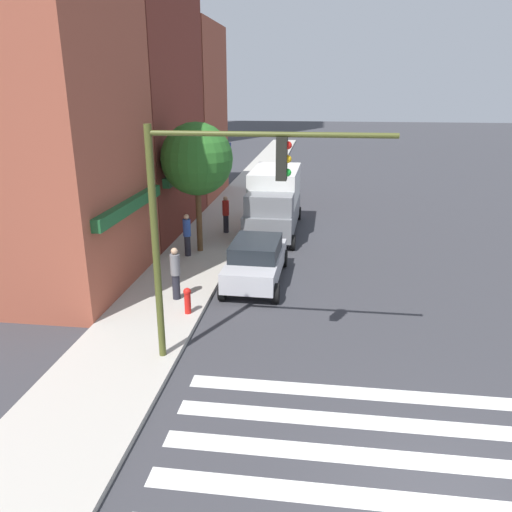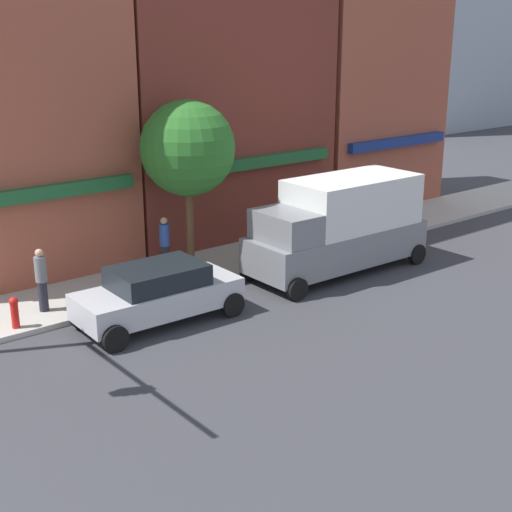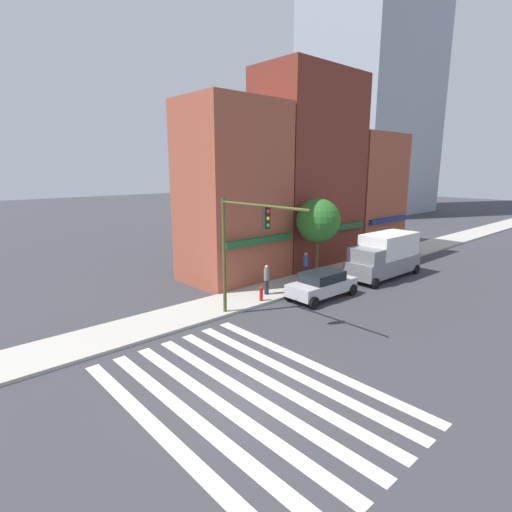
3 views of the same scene
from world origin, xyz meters
The scene contains 13 objects.
ground_plane centered at (0.00, 0.00, 0.00)m, with size 200.00×200.00×0.00m, color #38383D.
sidewalk_left centered at (0.00, 7.50, 0.07)m, with size 120.00×3.00×0.15m.
crosswalk_stripes centered at (0.00, 0.00, 0.00)m, with size 6.90×10.80×0.01m.
storefront_row centered at (16.29, 11.50, 6.32)m, with size 22.07×5.30×14.53m.
tower_distant centered at (52.97, 29.72, 32.79)m, with size 21.38×15.44×65.57m.
traffic_signal centered at (4.06, 5.04, 4.20)m, with size 0.32×5.63×6.03m.
sedan_silver centered at (9.89, 4.70, 0.84)m, with size 4.44×2.02×1.59m.
box_truck_grey centered at (16.64, 4.70, 1.59)m, with size 6.23×2.42×3.04m.
pedestrian_blue_shirt centered at (12.06, 7.85, 1.07)m, with size 0.32×0.32×1.77m.
pedestrian_grey_coat centered at (7.67, 7.06, 1.07)m, with size 0.32×0.32×1.77m.
pedestrian_red_jacket centered at (15.72, 6.93, 1.07)m, with size 0.32×0.32×1.77m.
fire_hydrant centered at (6.63, 6.40, 0.61)m, with size 0.24×0.24×0.84m.
street_tree centered at (12.79, 7.50, 4.03)m, with size 2.94×2.94×5.37m.
Camera 3 is at (-7.94, -9.27, 7.45)m, focal length 28.00 mm.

